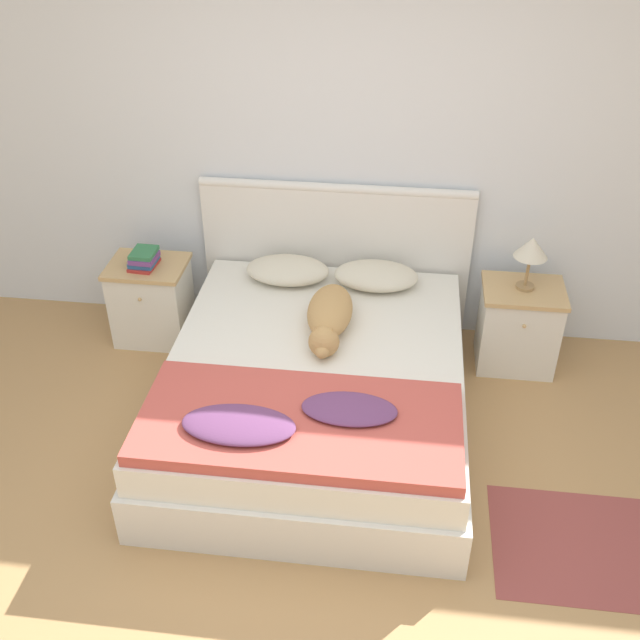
# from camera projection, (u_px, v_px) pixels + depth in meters

# --- Properties ---
(ground_plane) EXTENTS (16.00, 16.00, 0.00)m
(ground_plane) POSITION_uv_depth(u_px,v_px,m) (294.00, 570.00, 3.51)
(ground_plane) COLOR tan
(wall_back) EXTENTS (9.00, 0.06, 2.55)m
(wall_back) POSITION_uv_depth(u_px,v_px,m) (344.00, 145.00, 4.54)
(wall_back) COLOR silver
(wall_back) RESTS_ON ground_plane
(bed) EXTENTS (1.66, 2.00, 0.48)m
(bed) POSITION_uv_depth(u_px,v_px,m) (316.00, 390.00, 4.23)
(bed) COLOR silver
(bed) RESTS_ON ground_plane
(headboard) EXTENTS (1.74, 0.06, 1.05)m
(headboard) POSITION_uv_depth(u_px,v_px,m) (336.00, 255.00, 4.90)
(headboard) COLOR silver
(headboard) RESTS_ON ground_plane
(nightstand_left) EXTENTS (0.50, 0.40, 0.56)m
(nightstand_left) POSITION_uv_depth(u_px,v_px,m) (152.00, 301.00, 4.93)
(nightstand_left) COLOR silver
(nightstand_left) RESTS_ON ground_plane
(nightstand_right) EXTENTS (0.50, 0.40, 0.56)m
(nightstand_right) POSITION_uv_depth(u_px,v_px,m) (518.00, 326.00, 4.68)
(nightstand_right) COLOR silver
(nightstand_right) RESTS_ON ground_plane
(pillow_left) EXTENTS (0.52, 0.34, 0.14)m
(pillow_left) POSITION_uv_depth(u_px,v_px,m) (288.00, 270.00, 4.72)
(pillow_left) COLOR beige
(pillow_left) RESTS_ON bed
(pillow_right) EXTENTS (0.52, 0.34, 0.14)m
(pillow_right) POSITION_uv_depth(u_px,v_px,m) (376.00, 276.00, 4.67)
(pillow_right) COLOR beige
(pillow_right) RESTS_ON bed
(quilt) EXTENTS (1.55, 0.72, 0.12)m
(quilt) POSITION_uv_depth(u_px,v_px,m) (297.00, 422.00, 3.58)
(quilt) COLOR #BC4C42
(quilt) RESTS_ON bed
(dog) EXTENTS (0.26, 0.75, 0.19)m
(dog) POSITION_uv_depth(u_px,v_px,m) (329.00, 316.00, 4.26)
(dog) COLOR tan
(dog) RESTS_ON bed
(book_stack) EXTENTS (0.18, 0.21, 0.11)m
(book_stack) POSITION_uv_depth(u_px,v_px,m) (144.00, 259.00, 4.72)
(book_stack) COLOR #AD2D28
(book_stack) RESTS_ON nightstand_left
(table_lamp) EXTENTS (0.20, 0.20, 0.34)m
(table_lamp) POSITION_uv_depth(u_px,v_px,m) (532.00, 250.00, 4.39)
(table_lamp) COLOR #9E7A4C
(table_lamp) RESTS_ON nightstand_right
(rug) EXTENTS (1.02, 0.70, 0.00)m
(rug) POSITION_uv_depth(u_px,v_px,m) (598.00, 548.00, 3.61)
(rug) COLOR #93423D
(rug) RESTS_ON ground_plane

